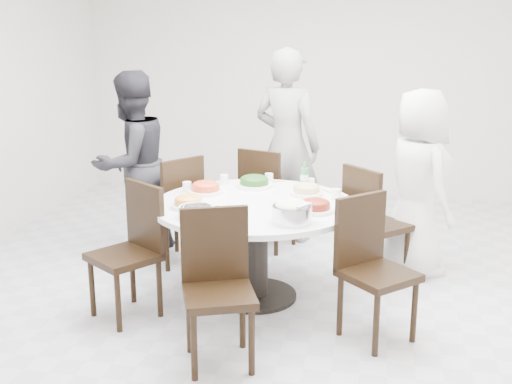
% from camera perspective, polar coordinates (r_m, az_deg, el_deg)
% --- Properties ---
extents(floor, '(6.00, 6.00, 0.01)m').
position_cam_1_polar(floor, '(5.11, 3.93, -8.73)').
color(floor, silver).
rests_on(floor, ground).
extents(wall_back, '(6.00, 0.01, 2.80)m').
position_cam_1_polar(wall_back, '(7.69, 6.92, 9.98)').
color(wall_back, silver).
rests_on(wall_back, ground).
extents(wall_front, '(6.00, 0.01, 2.80)m').
position_cam_1_polar(wall_front, '(1.85, -6.93, -5.49)').
color(wall_front, silver).
rests_on(wall_front, ground).
extents(dining_table, '(1.50, 1.50, 0.75)m').
position_cam_1_polar(dining_table, '(4.84, -0.11, -5.24)').
color(dining_table, white).
rests_on(dining_table, floor).
extents(chair_ne, '(0.59, 0.59, 0.95)m').
position_cam_1_polar(chair_ne, '(5.26, 10.76, -2.72)').
color(chair_ne, black).
rests_on(chair_ne, floor).
extents(chair_n, '(0.54, 0.54, 0.95)m').
position_cam_1_polar(chair_n, '(5.90, 1.19, -0.52)').
color(chair_n, black).
rests_on(chair_n, floor).
extents(chair_nw, '(0.59, 0.59, 0.95)m').
position_cam_1_polar(chair_nw, '(5.59, -7.58, -1.52)').
color(chair_nw, black).
rests_on(chair_nw, floor).
extents(chair_sw, '(0.59, 0.59, 0.95)m').
position_cam_1_polar(chair_sw, '(4.59, -11.67, -5.38)').
color(chair_sw, black).
rests_on(chair_sw, floor).
extents(chair_s, '(0.54, 0.54, 0.95)m').
position_cam_1_polar(chair_s, '(3.90, -3.32, -8.83)').
color(chair_s, black).
rests_on(chair_s, floor).
extents(chair_se, '(0.59, 0.59, 0.95)m').
position_cam_1_polar(chair_se, '(4.26, 10.85, -6.95)').
color(chair_se, black).
rests_on(chair_se, floor).
extents(diner_right, '(0.80, 0.90, 1.54)m').
position_cam_1_polar(diner_right, '(5.40, 14.20, 0.77)').
color(diner_right, silver).
rests_on(diner_right, floor).
extents(diner_middle, '(0.77, 0.64, 1.82)m').
position_cam_1_polar(diner_middle, '(6.08, 2.76, 4.15)').
color(diner_middle, black).
rests_on(diner_middle, floor).
extents(diner_left, '(0.92, 0.99, 1.64)m').
position_cam_1_polar(diner_left, '(5.81, -11.00, 2.47)').
color(diner_left, black).
rests_on(diner_left, floor).
extents(dish_greens, '(0.30, 0.30, 0.08)m').
position_cam_1_polar(dish_greens, '(5.18, -0.16, 0.87)').
color(dish_greens, white).
rests_on(dish_greens, dining_table).
extents(dish_pale, '(0.26, 0.26, 0.07)m').
position_cam_1_polar(dish_pale, '(4.95, 4.51, 0.13)').
color(dish_pale, white).
rests_on(dish_pale, dining_table).
extents(dish_orange, '(0.28, 0.28, 0.08)m').
position_cam_1_polar(dish_orange, '(5.00, -4.50, 0.32)').
color(dish_orange, white).
rests_on(dish_orange, dining_table).
extents(dish_redbrown, '(0.27, 0.27, 0.07)m').
position_cam_1_polar(dish_redbrown, '(4.52, 5.28, -1.34)').
color(dish_redbrown, white).
rests_on(dish_redbrown, dining_table).
extents(dish_tofu, '(0.25, 0.25, 0.07)m').
position_cam_1_polar(dish_tofu, '(4.62, -6.05, -1.00)').
color(dish_tofu, white).
rests_on(dish_tofu, dining_table).
extents(rice_bowl, '(0.27, 0.27, 0.11)m').
position_cam_1_polar(rice_bowl, '(4.26, 3.22, -1.98)').
color(rice_bowl, silver).
rests_on(rice_bowl, dining_table).
extents(soup_bowl, '(0.25, 0.25, 0.08)m').
position_cam_1_polar(soup_bowl, '(4.39, -5.31, -1.78)').
color(soup_bowl, white).
rests_on(soup_bowl, dining_table).
extents(beverage_bottle, '(0.06, 0.06, 0.22)m').
position_cam_1_polar(beverage_bottle, '(5.12, 4.33, 1.47)').
color(beverage_bottle, '#327F40').
rests_on(beverage_bottle, dining_table).
extents(tea_cups, '(0.07, 0.07, 0.08)m').
position_cam_1_polar(tea_cups, '(5.32, 1.26, 1.26)').
color(tea_cups, white).
rests_on(tea_cups, dining_table).
extents(chopsticks, '(0.24, 0.04, 0.01)m').
position_cam_1_polar(chopsticks, '(5.35, 1.51, 0.97)').
color(chopsticks, tan).
rests_on(chopsticks, dining_table).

